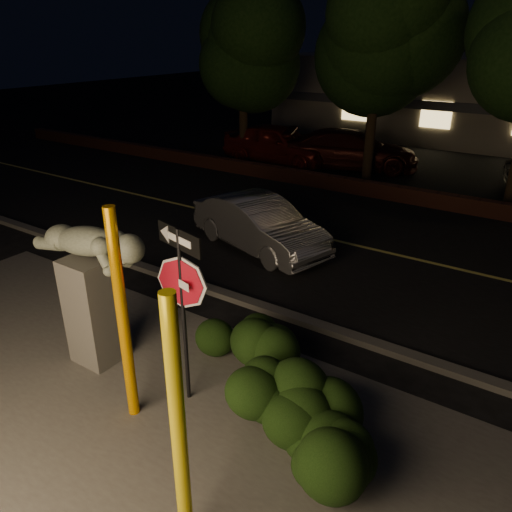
{
  "coord_description": "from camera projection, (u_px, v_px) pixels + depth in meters",
  "views": [
    {
      "loc": [
        4.25,
        -4.37,
        5.07
      ],
      "look_at": [
        -0.05,
        2.05,
        1.6
      ],
      "focal_mm": 35.0,
      "sensor_mm": 36.0,
      "label": 1
    }
  ],
  "objects": [
    {
      "name": "ground",
      "position": [
        403.0,
        215.0,
        15.13
      ],
      "size": [
        90.0,
        90.0,
        0.0
      ],
      "primitive_type": "plane",
      "color": "black",
      "rests_on": "ground"
    },
    {
      "name": "patio",
      "position": [
        134.0,
        440.0,
        6.78
      ],
      "size": [
        14.0,
        6.0,
        0.02
      ],
      "primitive_type": "cube",
      "color": "#4C4944",
      "rests_on": "ground"
    },
    {
      "name": "road",
      "position": [
        364.0,
        248.0,
        12.85
      ],
      "size": [
        80.0,
        8.0,
        0.01
      ],
      "primitive_type": "cube",
      "color": "black",
      "rests_on": "ground"
    },
    {
      "name": "lane_marking",
      "position": [
        364.0,
        247.0,
        12.84
      ],
      "size": [
        80.0,
        0.12,
        0.0
      ],
      "primitive_type": "cube",
      "color": "#D0C153",
      "rests_on": "road"
    },
    {
      "name": "curb",
      "position": [
        282.0,
        314.0,
        9.72
      ],
      "size": [
        80.0,
        0.25,
        0.12
      ],
      "primitive_type": "cube",
      "color": "#4C4944",
      "rests_on": "ground"
    },
    {
      "name": "brick_wall",
      "position": [
        417.0,
        197.0,
        16.01
      ],
      "size": [
        40.0,
        0.35,
        0.5
      ],
      "primitive_type": "cube",
      "color": "#4B2318",
      "rests_on": "ground"
    },
    {
      "name": "parking_lot",
      "position": [
        459.0,
        168.0,
        20.43
      ],
      "size": [
        40.0,
        12.0,
        0.01
      ],
      "primitive_type": "cube",
      "color": "black",
      "rests_on": "ground"
    },
    {
      "name": "building",
      "position": [
        504.0,
        98.0,
        25.67
      ],
      "size": [
        22.0,
        10.2,
        4.0
      ],
      "color": "#675F52",
      "rests_on": "ground"
    },
    {
      "name": "tree_far_a",
      "position": [
        242.0,
        25.0,
        19.27
      ],
      "size": [
        4.6,
        4.6,
        7.43
      ],
      "color": "black",
      "rests_on": "ground"
    },
    {
      "name": "tree_far_b",
      "position": [
        383.0,
        0.0,
        16.34
      ],
      "size": [
        5.2,
        5.2,
        8.41
      ],
      "color": "black",
      "rests_on": "ground"
    },
    {
      "name": "yellow_pole_left",
      "position": [
        123.0,
        319.0,
        6.63
      ],
      "size": [
        0.16,
        0.16,
        3.16
      ],
      "primitive_type": "cylinder",
      "color": "orange",
      "rests_on": "ground"
    },
    {
      "name": "yellow_pole_right",
      "position": [
        179.0,
        435.0,
        4.76
      ],
      "size": [
        0.16,
        0.16,
        3.11
      ],
      "primitive_type": "cylinder",
      "color": "yellow",
      "rests_on": "ground"
    },
    {
      "name": "signpost",
      "position": [
        181.0,
        283.0,
        6.77
      ],
      "size": [
        0.91,
        0.24,
        2.75
      ],
      "rotation": [
        0.0,
        0.0,
        -0.24
      ],
      "color": "black",
      "rests_on": "ground"
    },
    {
      "name": "sculpture",
      "position": [
        92.0,
        278.0,
        7.86
      ],
      "size": [
        2.31,
        0.72,
        2.48
      ],
      "rotation": [
        0.0,
        0.0,
        0.0
      ],
      "color": "#4C4944",
      "rests_on": "ground"
    },
    {
      "name": "hedge_center",
      "position": [
        252.0,
        333.0,
        8.32
      ],
      "size": [
        2.03,
        1.27,
        0.98
      ],
      "primitive_type": "ellipsoid",
      "rotation": [
        0.0,
        0.0,
        0.21
      ],
      "color": "black",
      "rests_on": "ground"
    },
    {
      "name": "hedge_right",
      "position": [
        282.0,
        393.0,
        6.78
      ],
      "size": [
        1.91,
        1.17,
        1.19
      ],
      "primitive_type": "ellipsoid",
      "rotation": [
        0.0,
        0.0,
        0.11
      ],
      "color": "black",
      "rests_on": "ground"
    },
    {
      "name": "hedge_far_right",
      "position": [
        326.0,
        452.0,
        5.96
      ],
      "size": [
        1.48,
        1.02,
        0.97
      ],
      "primitive_type": "ellipsoid",
      "rotation": [
        0.0,
        0.0,
        0.11
      ],
      "color": "black",
      "rests_on": "ground"
    },
    {
      "name": "silver_sedan",
      "position": [
        259.0,
        224.0,
        12.54
      ],
      "size": [
        4.24,
        2.5,
        1.32
      ],
      "primitive_type": "imported",
      "rotation": [
        0.0,
        0.0,
        1.27
      ],
      "color": "#B0B0B4",
      "rests_on": "ground"
    },
    {
      "name": "parked_car_red",
      "position": [
        278.0,
        144.0,
        20.87
      ],
      "size": [
        4.79,
        1.95,
        1.63
      ],
      "primitive_type": "imported",
      "rotation": [
        0.0,
        0.0,
        1.57
      ],
      "color": "maroon",
      "rests_on": "ground"
    },
    {
      "name": "parked_car_darkred",
      "position": [
        351.0,
        150.0,
        20.04
      ],
      "size": [
        5.73,
        3.93,
        1.54
      ],
      "primitive_type": "imported",
      "rotation": [
        0.0,
        0.0,
        1.94
      ],
      "color": "#39110D",
      "rests_on": "ground"
    }
  ]
}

